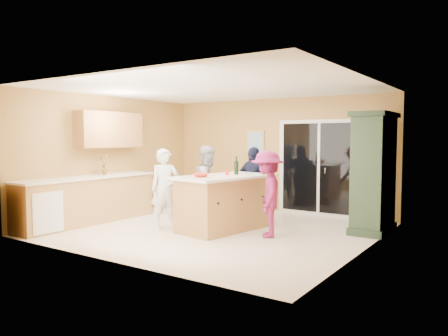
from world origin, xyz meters
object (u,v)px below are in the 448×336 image
Objects in this scene: green_hutch at (374,174)px; woman_magenta at (267,194)px; woman_grey at (209,184)px; woman_white at (165,189)px; woman_navy at (254,184)px; kitchen_island at (224,204)px.

green_hutch is 1.45× the size of woman_magenta.
green_hutch reaches higher than woman_grey.
woman_white is 0.99× the size of woman_navy.
green_hutch is at bearing 39.05° from kitchen_island.
woman_magenta is (1.65, -0.55, -0.03)m from woman_grey.
woman_magenta is (0.96, -0.07, 0.27)m from kitchen_island.
green_hutch is 3.83m from woman_white.
woman_navy is 1.02× the size of woman_magenta.
woman_white is 1.01× the size of woman_magenta.
woman_magenta is at bearing -134.72° from green_hutch.
woman_grey is (0.29, 1.00, 0.02)m from woman_white.
green_hutch reaches higher than woman_white.
woman_grey is 0.94m from woman_navy.
woman_navy is at bearing -53.84° from woman_grey.
woman_grey is 1.74m from woman_magenta.
woman_navy is (0.97, 1.65, 0.01)m from woman_white.
kitchen_island is 1.39× the size of woman_magenta.
woman_navy is (-2.37, -0.21, -0.29)m from green_hutch.
green_hutch is at bearing -81.82° from woman_grey.
woman_grey is 1.04× the size of woman_magenta.
woman_white is 1.04m from woman_grey.
green_hutch reaches higher than kitchen_island.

